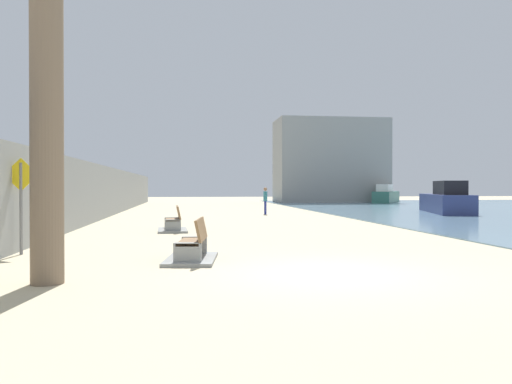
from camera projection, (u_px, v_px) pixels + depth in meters
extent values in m
plane|color=#C6B793|center=(238.00, 218.00, 28.01)|extent=(120.00, 120.00, 0.00)
cube|color=gray|center=(95.00, 192.00, 27.00)|extent=(0.80, 64.00, 2.84)
cylinder|color=#7A6651|center=(47.00, 77.00, 9.07)|extent=(0.57, 0.57, 7.28)
cube|color=gray|center=(188.00, 254.00, 11.23)|extent=(0.62, 0.27, 0.50)
cube|color=gray|center=(194.00, 247.00, 12.63)|extent=(0.62, 0.27, 0.50)
cube|color=olive|center=(191.00, 241.00, 11.93)|extent=(0.69, 1.65, 0.06)
cube|color=olive|center=(201.00, 229.00, 11.93)|extent=(0.36, 1.61, 0.50)
cube|color=gray|center=(191.00, 259.00, 11.93)|extent=(1.35, 2.22, 0.08)
cube|color=gray|center=(173.00, 226.00, 19.20)|extent=(0.61, 0.23, 0.50)
cube|color=gray|center=(172.00, 223.00, 20.58)|extent=(0.61, 0.23, 0.50)
cube|color=olive|center=(172.00, 220.00, 19.89)|extent=(0.57, 1.62, 0.06)
cube|color=olive|center=(179.00, 212.00, 19.93)|extent=(0.23, 1.61, 0.50)
cube|color=gray|center=(172.00, 230.00, 19.89)|extent=(1.19, 2.14, 0.08)
cylinder|color=navy|center=(266.00, 208.00, 31.98)|extent=(0.12, 0.12, 0.83)
cylinder|color=navy|center=(265.00, 208.00, 32.11)|extent=(0.12, 0.12, 0.83)
cube|color=teal|center=(265.00, 196.00, 32.04)|extent=(0.20, 0.33, 0.59)
sphere|color=#936B4C|center=(265.00, 189.00, 32.03)|extent=(0.23, 0.23, 0.23)
cylinder|color=teal|center=(266.00, 196.00, 31.82)|extent=(0.09, 0.09, 0.53)
cylinder|color=teal|center=(265.00, 196.00, 32.25)|extent=(0.09, 0.09, 0.53)
cube|color=#337060|center=(386.00, 197.00, 55.41)|extent=(5.19, 7.00, 1.18)
cube|color=white|center=(385.00, 188.00, 54.42)|extent=(2.67, 3.32, 0.76)
cube|color=navy|center=(445.00, 203.00, 33.40)|extent=(4.00, 7.98, 1.18)
cube|color=black|center=(450.00, 188.00, 32.25)|extent=(2.26, 3.65, 0.86)
cylinder|color=slate|center=(21.00, 209.00, 13.04)|extent=(0.08, 0.08, 2.32)
cube|color=yellow|center=(21.00, 175.00, 13.03)|extent=(0.85, 0.03, 0.85)
cube|color=gray|center=(330.00, 161.00, 57.46)|extent=(12.00, 6.00, 9.15)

